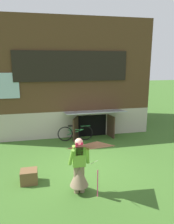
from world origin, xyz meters
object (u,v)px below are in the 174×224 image
(person, at_px, (79,170))
(bicycle_green, at_px, (75,133))
(wooden_crate, at_px, (29,176))
(kite, at_px, (97,159))

(person, height_order, bicycle_green, person)
(person, distance_m, bicycle_green, 4.07)
(bicycle_green, relative_size, wooden_crate, 3.26)
(kite, distance_m, bicycle_green, 4.74)
(person, xyz_separation_m, kite, (0.33, -0.63, 0.60))
(person, relative_size, kite, 1.03)
(person, bearing_deg, kite, -73.40)
(person, bearing_deg, bicycle_green, 70.86)
(wooden_crate, bearing_deg, kite, -39.57)
(person, height_order, kite, person)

